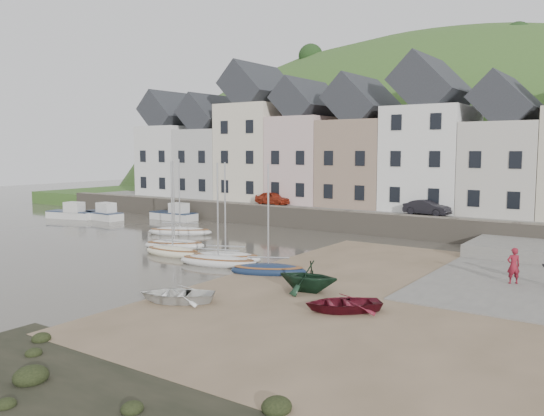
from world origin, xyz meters
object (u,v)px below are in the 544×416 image
Objects in this scene: rowboat_white at (177,294)px; rowboat_red at (343,303)px; person_red at (514,266)px; rowboat_green at (308,276)px; car_right at (427,208)px; car_left at (272,198)px; sailboat_0 at (180,231)px.

rowboat_red is at bearing 83.41° from rowboat_white.
rowboat_white is 16.78m from person_red.
rowboat_green is 21.31m from car_right.
person_red is 17.02m from car_right.
rowboat_green is at bearing -168.86° from car_right.
car_left is (-16.67, 21.21, 1.39)m from rowboat_green.
rowboat_red is 0.87× the size of car_right.
sailboat_0 is 1.89× the size of rowboat_white.
car_right is (2.35, 26.11, 1.81)m from rowboat_white.
rowboat_red is at bearing -29.89° from sailboat_0.
rowboat_red is (6.80, 2.92, -0.01)m from rowboat_white.
car_right is at bearing -91.80° from person_red.
car_right is at bearing 145.00° from rowboat_white.
rowboat_green is 1.59× the size of person_red.
rowboat_red is 10.32m from person_red.
sailboat_0 is 26.17m from person_red.
car_right is at bearing -82.54° from car_left.
rowboat_white is 29.12m from car_left.
rowboat_white is at bearing -46.53° from sailboat_0.
car_left is at bearing 82.44° from sailboat_0.
sailboat_0 reaches higher than rowboat_white.
sailboat_0 is at bearing 179.90° from car_left.
rowboat_red is 30.39m from car_left.
car_left is (-12.76, 26.11, 1.81)m from rowboat_white.
rowboat_green is 0.78× the size of car_right.
rowboat_white reaches higher than rowboat_red.
rowboat_white is at bearing -107.57° from rowboat_red.
rowboat_red is at bearing -132.38° from car_left.
car_left is at bearing -65.39° from person_red.
rowboat_white is at bearing 10.14° from person_red.
rowboat_green is at bearing 111.57° from rowboat_white.
rowboat_green is 10.55m from person_red.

